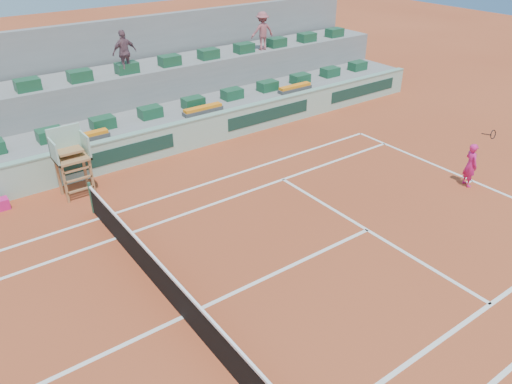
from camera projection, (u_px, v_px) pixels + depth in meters
ground at (183, 317)px, 11.98m from camera, size 90.00×90.00×0.00m
seating_tier_lower at (47, 147)px, 19.23m from camera, size 36.00×4.00×1.20m
seating_tier_upper at (32, 118)px, 20.02m from camera, size 36.00×2.40×2.60m
stadium_back_wall at (17, 86)px, 20.71m from camera, size 36.00×0.40×4.40m
spectator_mid at (125, 52)px, 20.40m from camera, size 1.09×0.52×1.81m
spectator_right at (262, 31)px, 24.17m from camera, size 1.25×0.84×1.80m
court_lines at (183, 317)px, 11.98m from camera, size 23.89×11.09×0.01m
tennis_net at (181, 300)px, 11.73m from camera, size 0.10×11.97×1.10m
advertising_hoarding at (66, 167)px, 17.67m from camera, size 36.00×0.34×1.26m
umpire_chair at (70, 153)px, 16.51m from camera, size 1.10×0.90×2.40m
seat_row_lower at (50, 135)px, 18.20m from camera, size 32.90×0.60×0.44m
seat_row_upper at (28, 85)px, 18.85m from camera, size 32.90×0.60×0.44m
flower_planters at (12, 155)px, 16.90m from camera, size 26.80×0.36×0.28m
tennis_player at (471, 165)px, 17.42m from camera, size 0.57×0.90×2.28m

